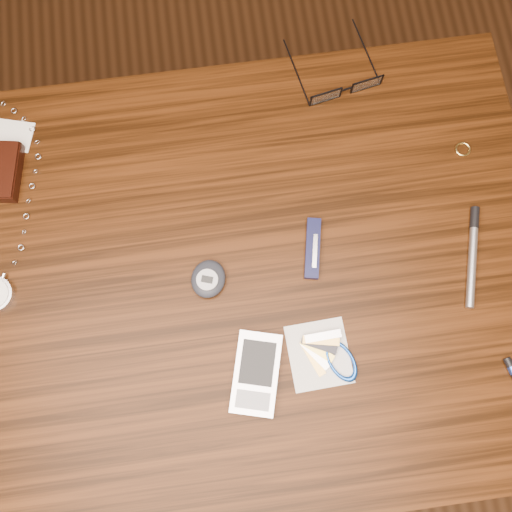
# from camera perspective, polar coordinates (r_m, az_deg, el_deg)

# --- Properties ---
(ground) EXTENTS (3.80, 3.80, 0.00)m
(ground) POSITION_cam_1_polar(r_m,az_deg,el_deg) (1.58, -2.27, -7.74)
(ground) COLOR #472814
(ground) RESTS_ON ground
(desk) EXTENTS (1.00, 0.70, 0.75)m
(desk) POSITION_cam_1_polar(r_m,az_deg,el_deg) (0.94, -3.79, -3.55)
(desk) COLOR #331808
(desk) RESTS_ON ground
(eyeglasses) EXTENTS (0.14, 0.15, 0.03)m
(eyeglasses) POSITION_cam_1_polar(r_m,az_deg,el_deg) (0.95, 8.84, 16.38)
(eyeglasses) COLOR black
(eyeglasses) RESTS_ON desk
(gold_ring) EXTENTS (0.03, 0.03, 0.00)m
(gold_ring) POSITION_cam_1_polar(r_m,az_deg,el_deg) (0.96, 19.98, 10.00)
(gold_ring) COLOR #EBC769
(gold_ring) RESTS_ON desk
(pda_phone) EXTENTS (0.09, 0.13, 0.02)m
(pda_phone) POSITION_cam_1_polar(r_m,az_deg,el_deg) (0.81, 0.02, -11.65)
(pda_phone) COLOR silver
(pda_phone) RESTS_ON desk
(pedometer) EXTENTS (0.07, 0.07, 0.02)m
(pedometer) POSITION_cam_1_polar(r_m,az_deg,el_deg) (0.83, -4.80, -2.30)
(pedometer) COLOR #20212A
(pedometer) RESTS_ON desk
(notepad_keys) EXTENTS (0.11, 0.10, 0.01)m
(notepad_keys) POSITION_cam_1_polar(r_m,az_deg,el_deg) (0.83, 7.37, -9.90)
(notepad_keys) COLOR silver
(notepad_keys) RESTS_ON desk
(pocket_knife) EXTENTS (0.04, 0.09, 0.01)m
(pocket_knife) POSITION_cam_1_polar(r_m,az_deg,el_deg) (0.85, 5.69, 0.75)
(pocket_knife) COLOR #0E0E36
(pocket_knife) RESTS_ON desk
(silver_pen) EXTENTS (0.05, 0.15, 0.01)m
(silver_pen) POSITION_cam_1_polar(r_m,az_deg,el_deg) (0.90, 20.87, 0.69)
(silver_pen) COLOR #ADACB1
(silver_pen) RESTS_ON desk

